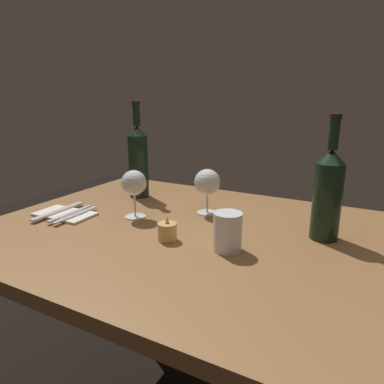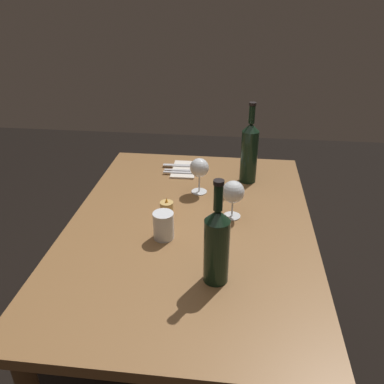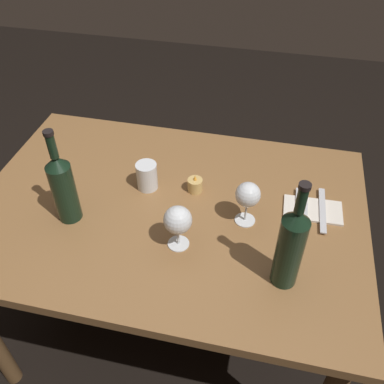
{
  "view_description": "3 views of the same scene",
  "coord_description": "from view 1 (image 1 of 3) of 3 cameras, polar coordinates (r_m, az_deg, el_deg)",
  "views": [
    {
      "loc": [
        -0.4,
        0.84,
        1.12
      ],
      "look_at": [
        0.03,
        0.04,
        0.87
      ],
      "focal_mm": 32.69,
      "sensor_mm": 36.0,
      "label": 1
    },
    {
      "loc": [
        -1.26,
        -0.16,
        1.54
      ],
      "look_at": [
        0.05,
        -0.0,
        0.85
      ],
      "focal_mm": 37.8,
      "sensor_mm": 36.0,
      "label": 2
    },
    {
      "loc": [
        0.3,
        -0.97,
        1.72
      ],
      "look_at": [
        0.08,
        0.01,
        0.81
      ],
      "focal_mm": 39.41,
      "sensor_mm": 36.0,
      "label": 3
    }
  ],
  "objects": [
    {
      "name": "fork_inner",
      "position": [
        1.19,
        -19.23,
        -3.32
      ],
      "size": [
        0.02,
        0.18,
        0.0
      ],
      "color": "silver",
      "rests_on": "folded_napkin"
    },
    {
      "name": "wine_glass_right",
      "position": [
        1.1,
        -9.46,
        1.3
      ],
      "size": [
        0.08,
        0.08,
        0.15
      ],
      "color": "white",
      "rests_on": "dining_table"
    },
    {
      "name": "dining_table",
      "position": [
        1.04,
        2.29,
        -11.21
      ],
      "size": [
        1.3,
        0.9,
        0.74
      ],
      "color": "olive",
      "rests_on": "ground"
    },
    {
      "name": "votive_candle",
      "position": [
        0.94,
        -4.04,
        -6.54
      ],
      "size": [
        0.05,
        0.05,
        0.07
      ],
      "color": "#DBB266",
      "rests_on": "dining_table"
    },
    {
      "name": "water_tumbler",
      "position": [
        0.88,
        5.81,
        -6.7
      ],
      "size": [
        0.07,
        0.07,
        0.1
      ],
      "color": "white",
      "rests_on": "dining_table"
    },
    {
      "name": "folded_napkin",
      "position": [
        1.21,
        -20.01,
        -3.41
      ],
      "size": [
        0.19,
        0.11,
        0.01
      ],
      "color": "silver",
      "rests_on": "dining_table"
    },
    {
      "name": "wine_glass_left",
      "position": [
        1.13,
        2.51,
        1.47
      ],
      "size": [
        0.09,
        0.09,
        0.15
      ],
      "color": "white",
      "rests_on": "dining_table"
    },
    {
      "name": "wine_bottle",
      "position": [
        0.99,
        21.28,
        -0.12
      ],
      "size": [
        0.08,
        0.08,
        0.33
      ],
      "color": "black",
      "rests_on": "dining_table"
    },
    {
      "name": "wine_bottle_second",
      "position": [
        1.34,
        -8.77,
        5.17
      ],
      "size": [
        0.07,
        0.07,
        0.36
      ],
      "color": "black",
      "rests_on": "dining_table"
    },
    {
      "name": "table_knife",
      "position": [
        1.23,
        -20.98,
        -2.89
      ],
      "size": [
        0.03,
        0.21,
        0.0
      ],
      "color": "silver",
      "rests_on": "folded_napkin"
    },
    {
      "name": "fork_outer",
      "position": [
        1.17,
        -18.4,
        -3.53
      ],
      "size": [
        0.02,
        0.18,
        0.0
      ],
      "color": "silver",
      "rests_on": "folded_napkin"
    }
  ]
}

